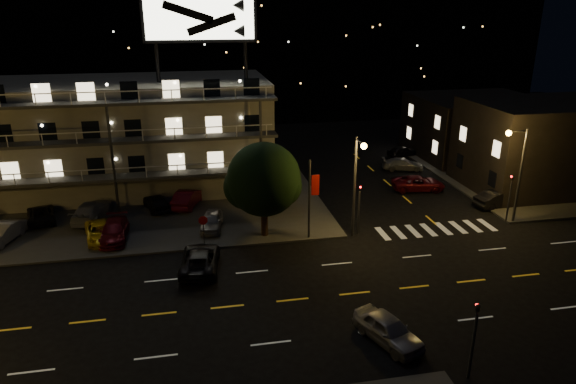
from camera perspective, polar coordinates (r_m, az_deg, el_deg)
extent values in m
plane|color=black|center=(31.95, -3.09, -12.25)|extent=(140.00, 140.00, 0.00)
cube|color=#383836|center=(50.88, -22.25, -1.05)|extent=(44.00, 24.00, 0.15)
cube|color=#383836|center=(60.03, 23.50, 1.85)|extent=(16.00, 24.00, 0.15)
cube|color=gray|center=(52.62, -17.91, 5.77)|extent=(28.00, 12.00, 10.00)
cube|color=gray|center=(51.68, -18.54, 11.42)|extent=(28.00, 12.00, 0.50)
cube|color=#383836|center=(46.51, -18.54, 1.54)|extent=(28.00, 1.80, 0.25)
cube|color=#383836|center=(45.66, -18.97, 5.35)|extent=(28.00, 1.80, 0.25)
cube|color=#383836|center=(45.02, -19.43, 9.28)|extent=(28.00, 1.80, 0.25)
cylinder|color=black|center=(49.12, -14.31, 13.78)|extent=(0.36, 0.36, 3.50)
cylinder|color=black|center=(49.37, -4.73, 14.34)|extent=(0.36, 0.36, 3.50)
cube|color=black|center=(48.86, -9.78, 18.48)|extent=(10.20, 0.50, 4.20)
cube|color=#E6E7C5|center=(48.56, -9.76, 18.48)|extent=(9.60, 0.06, 3.60)
cube|color=black|center=(55.86, 26.32, 4.65)|extent=(14.00, 10.00, 8.50)
cube|color=black|center=(65.67, 20.08, 6.86)|extent=(14.00, 12.00, 7.00)
cube|color=black|center=(97.02, -9.36, 16.72)|extent=(120.00, 20.00, 24.00)
cylinder|color=#2D2D30|center=(39.34, 7.40, 0.45)|extent=(0.20, 0.20, 8.00)
cylinder|color=#2D2D30|center=(37.52, 8.03, 5.53)|extent=(0.12, 1.80, 0.12)
sphere|color=gold|center=(36.81, 8.42, 5.07)|extent=(0.44, 0.44, 0.44)
cylinder|color=#2D2D30|center=(45.61, 24.36, 1.54)|extent=(0.20, 0.20, 8.00)
cylinder|color=#2D2D30|center=(44.21, 24.20, 6.16)|extent=(1.80, 0.12, 0.12)
sphere|color=gold|center=(43.78, 23.32, 6.03)|extent=(0.44, 0.44, 0.44)
cylinder|color=#2D2D30|center=(40.45, 7.85, -2.35)|extent=(0.14, 0.14, 3.60)
imported|color=black|center=(39.64, 8.00, 0.73)|extent=(0.20, 0.16, 1.00)
sphere|color=#FF0C0C|center=(39.56, 8.05, 0.54)|extent=(0.14, 0.14, 0.14)
cylinder|color=#2D2D30|center=(26.90, 19.82, -15.84)|extent=(0.14, 0.14, 3.60)
imported|color=black|center=(25.67, 20.43, -11.64)|extent=(0.20, 0.16, 1.00)
sphere|color=#FF0C0C|center=(25.81, 20.27, -11.70)|extent=(0.14, 0.14, 0.14)
cylinder|color=#2D2D30|center=(46.16, 23.33, -1.00)|extent=(0.14, 0.14, 3.60)
imported|color=black|center=(45.45, 23.72, 1.71)|extent=(0.16, 0.20, 1.00)
sphere|color=#FF0C0C|center=(45.41, 23.58, 1.58)|extent=(0.14, 0.14, 0.14)
cylinder|color=#2D2D30|center=(38.78, 2.38, -0.94)|extent=(0.16, 0.16, 6.40)
cube|color=#B00E0C|center=(38.47, 3.06, 0.78)|extent=(0.60, 0.04, 1.60)
cylinder|color=#2D2D30|center=(38.83, -9.34, -4.53)|extent=(0.08, 0.08, 2.20)
cylinder|color=#B00E0C|center=(38.37, -9.42, -3.13)|extent=(0.91, 0.04, 0.91)
cylinder|color=black|center=(39.87, -2.63, -3.04)|extent=(0.54, 0.54, 2.61)
sphere|color=black|center=(38.71, -2.70, 1.41)|extent=(5.66, 5.66, 5.66)
sphere|color=black|center=(39.18, -4.67, 0.59)|extent=(3.49, 3.49, 3.49)
sphere|color=black|center=(38.62, -0.84, 0.71)|extent=(3.27, 3.27, 3.27)
imported|color=gray|center=(44.48, -29.15, -4.03)|extent=(2.71, 4.51, 1.40)
imported|color=yellow|center=(41.87, -20.14, -4.17)|extent=(3.01, 4.83, 1.25)
imported|color=#5A0C16|center=(41.52, -18.74, -4.11)|extent=(1.95, 4.76, 1.38)
imported|color=gray|center=(41.62, -8.50, -3.19)|extent=(2.24, 4.14, 1.34)
imported|color=black|center=(47.26, -25.76, -2.23)|extent=(3.18, 4.89, 1.25)
imported|color=gray|center=(46.01, -20.96, -1.92)|extent=(3.14, 5.62, 1.54)
imported|color=black|center=(46.43, -14.41, -1.09)|extent=(2.82, 4.41, 1.40)
imported|color=#5A0C16|center=(46.64, -11.07, -0.63)|extent=(3.15, 4.96, 1.54)
imported|color=black|center=(49.75, 22.31, -0.70)|extent=(4.74, 2.45, 1.49)
imported|color=#5A0C16|center=(51.78, 14.28, 0.95)|extent=(5.38, 3.08, 1.41)
imported|color=gray|center=(57.90, 12.64, 3.03)|extent=(4.78, 2.78, 1.30)
imported|color=black|center=(63.22, 12.59, 4.45)|extent=(4.10, 2.53, 1.30)
imported|color=gray|center=(28.89, 11.07, -14.75)|extent=(3.22, 4.69, 1.48)
imported|color=black|center=(35.83, -9.76, -7.37)|extent=(3.11, 5.61, 1.49)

